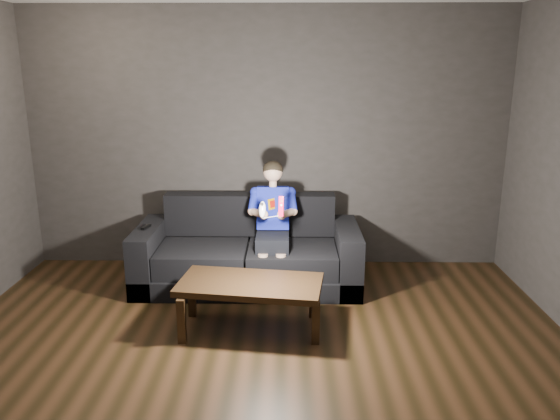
{
  "coord_description": "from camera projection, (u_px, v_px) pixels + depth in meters",
  "views": [
    {
      "loc": [
        0.22,
        -3.18,
        2.14
      ],
      "look_at": [
        0.15,
        1.55,
        0.85
      ],
      "focal_mm": 35.0,
      "sensor_mm": 36.0,
      "label": 1
    }
  ],
  "objects": [
    {
      "name": "floor",
      "position": [
        254.0,
        394.0,
        3.64
      ],
      "size": [
        5.0,
        5.0,
        0.0
      ],
      "primitive_type": "plane",
      "color": "black",
      "rests_on": "ground"
    },
    {
      "name": "back_wall",
      "position": [
        267.0,
        140.0,
        5.7
      ],
      "size": [
        5.0,
        0.04,
        2.7
      ],
      "primitive_type": "cube",
      "color": "#34312D",
      "rests_on": "ground"
    },
    {
      "name": "sofa",
      "position": [
        248.0,
        257.0,
        5.4
      ],
      "size": [
        2.16,
        0.93,
        0.84
      ],
      "color": "black",
      "rests_on": "floor"
    },
    {
      "name": "child",
      "position": [
        273.0,
        215.0,
        5.22
      ],
      "size": [
        0.46,
        0.57,
        1.14
      ],
      "color": "black",
      "rests_on": "sofa"
    },
    {
      "name": "wii_remote_red",
      "position": [
        281.0,
        206.0,
        4.74
      ],
      "size": [
        0.05,
        0.07,
        0.18
      ],
      "color": "red",
      "rests_on": "child"
    },
    {
      "name": "nunchuk_white",
      "position": [
        262.0,
        209.0,
        4.75
      ],
      "size": [
        0.07,
        0.1,
        0.16
      ],
      "color": "silver",
      "rests_on": "child"
    },
    {
      "name": "wii_remote_black",
      "position": [
        146.0,
        227.0,
        5.25
      ],
      "size": [
        0.07,
        0.14,
        0.03
      ],
      "color": "black",
      "rests_on": "sofa"
    },
    {
      "name": "coffee_table",
      "position": [
        250.0,
        288.0,
        4.43
      ],
      "size": [
        1.22,
        0.72,
        0.42
      ],
      "color": "black",
      "rests_on": "floor"
    }
  ]
}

